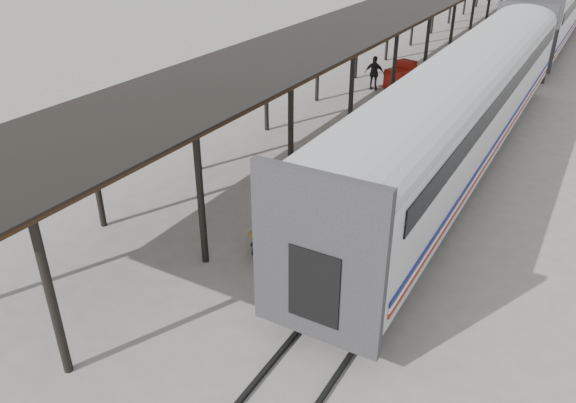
# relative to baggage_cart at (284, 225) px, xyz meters

# --- Properties ---
(ground) EXTENTS (160.00, 160.00, 0.00)m
(ground) POSITION_rel_baggage_cart_xyz_m (-0.15, 0.03, -0.65)
(ground) COLOR slate
(ground) RESTS_ON ground
(train) EXTENTS (3.45, 76.01, 4.01)m
(train) POSITION_rel_baggage_cart_xyz_m (3.04, 33.82, 2.04)
(train) COLOR silver
(train) RESTS_ON ground
(rails) EXTENTS (1.54, 150.00, 0.12)m
(rails) POSITION_rel_baggage_cart_xyz_m (3.05, 34.03, -0.59)
(rails) COLOR black
(rails) RESTS_ON ground
(baggage_cart) EXTENTS (1.52, 2.53, 0.86)m
(baggage_cart) POSITION_rel_baggage_cart_xyz_m (0.00, 0.00, 0.00)
(baggage_cart) COLOR brown
(baggage_cart) RESTS_ON ground
(suitcase_stack) EXTENTS (1.19, 1.18, 0.42)m
(suitcase_stack) POSITION_rel_baggage_cart_xyz_m (-0.12, 0.35, 0.38)
(suitcase_stack) COLOR #323234
(suitcase_stack) RESTS_ON baggage_cart
(luggage_tug) EXTENTS (1.51, 1.93, 1.50)m
(luggage_tug) POSITION_rel_baggage_cart_xyz_m (-2.56, 17.36, 0.04)
(luggage_tug) COLOR maroon
(luggage_tug) RESTS_ON ground
(porter) EXTENTS (0.46, 0.68, 1.82)m
(porter) POSITION_rel_baggage_cart_xyz_m (0.25, -0.65, 1.12)
(porter) COLOR navy
(porter) RESTS_ON baggage_cart
(pedestrian) EXTENTS (1.14, 0.59, 1.87)m
(pedestrian) POSITION_rel_baggage_cart_xyz_m (-3.75, 16.34, 0.29)
(pedestrian) COLOR black
(pedestrian) RESTS_ON ground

